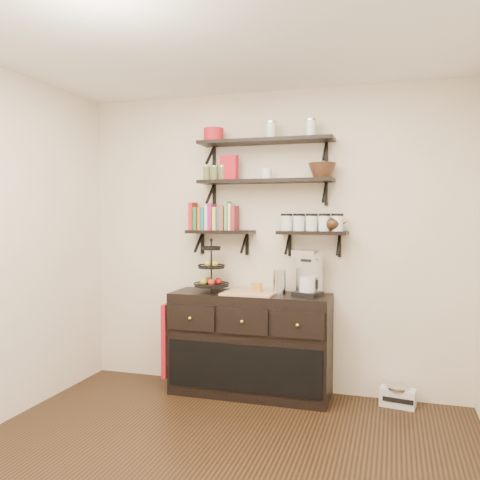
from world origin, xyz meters
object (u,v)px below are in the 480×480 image
at_px(fruit_stand, 212,274).
at_px(radio, 398,396).
at_px(coffee_maker, 308,274).
at_px(sideboard, 250,344).

bearing_deg(fruit_stand, radio, 2.70).
bearing_deg(fruit_stand, coffee_maker, 1.56).
bearing_deg(coffee_maker, fruit_stand, -158.57).
height_order(sideboard, fruit_stand, fruit_stand).
distance_m(sideboard, coffee_maker, 0.81).
relative_size(sideboard, radio, 4.66).
relative_size(sideboard, coffee_maker, 3.58).
height_order(fruit_stand, radio, fruit_stand).
height_order(fruit_stand, coffee_maker, fruit_stand).
bearing_deg(coffee_maker, radio, 23.90).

